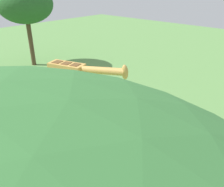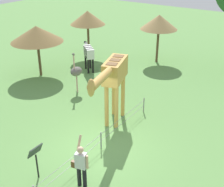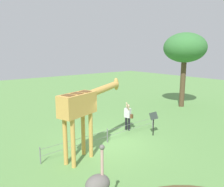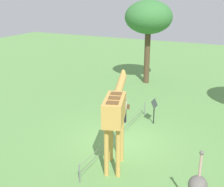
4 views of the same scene
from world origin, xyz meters
The scene contains 6 objects.
ground_plane centered at (0.00, 0.00, 0.00)m, with size 60.00×60.00×0.00m, color #60934C.
giraffe centered at (-1.76, -0.55, 2.32)m, with size 3.90×1.63×3.29m.
visitor centered at (2.05, 0.76, 0.90)m, with size 0.56×0.57×1.77m.
tree_west centered at (-11.10, 2.68, 4.77)m, with size 4.16×4.16×6.25m.
info_sign centered at (2.59, -0.76, 0.95)m, with size 0.56×0.21×1.32m.
wire_fence centered at (0.00, 0.07, 0.40)m, with size 7.05×0.05×0.75m.
Camera 1 is at (6.45, -6.94, 6.39)m, focal length 37.74 mm.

